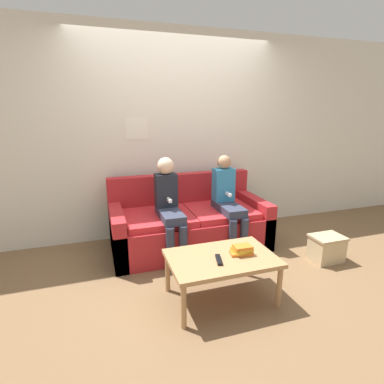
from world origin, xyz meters
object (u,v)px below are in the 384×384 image
couch (188,224)px  tv_remote (219,260)px  person_left (169,203)px  storage_box (326,248)px  coffee_table (222,261)px  person_right (228,199)px

couch → tv_remote: couch is taller
person_left → storage_box: 1.81m
couch → person_left: (-0.29, -0.20, 0.35)m
coffee_table → person_left: size_ratio=0.82×
couch → person_right: (0.42, -0.21, 0.34)m
couch → person_right: 0.57m
person_right → coffee_table: bearing=-117.2°
tv_remote → storage_box: tv_remote is taller
couch → person_left: person_left is taller
person_left → person_right: (0.71, -0.01, -0.02)m
person_left → storage_box: size_ratio=3.21×
storage_box → person_right: bearing=144.9°
couch → person_right: bearing=-26.1°
couch → coffee_table: 1.14m
person_right → tv_remote: 1.14m
tv_remote → storage_box: 1.51m
person_left → person_right: person_left is taller
couch → person_left: bearing=-145.1°
coffee_table → person_right: size_ratio=0.82×
couch → storage_box: (1.33, -0.85, -0.13)m
coffee_table → person_right: 1.07m
couch → tv_remote: 1.21m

